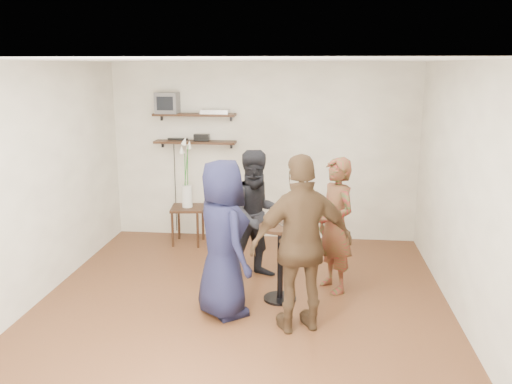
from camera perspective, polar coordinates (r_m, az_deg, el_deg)
room at (r=5.57m, az=-1.61°, el=0.21°), size 4.58×5.08×2.68m
shelf_upper at (r=7.98m, az=-6.50°, el=8.09°), size 1.20×0.25×0.04m
shelf_lower at (r=8.02m, az=-6.43°, el=5.24°), size 1.20×0.25×0.04m
crt_monitor at (r=8.06m, az=-9.29°, el=9.25°), size 0.32×0.30×0.30m
dvd_deck at (r=7.91m, az=-4.32°, el=8.44°), size 0.40×0.24×0.06m
radio at (r=7.99m, az=-5.75°, el=5.72°), size 0.22×0.10×0.10m
power_strip at (r=8.13m, az=-8.23°, el=5.53°), size 0.30×0.05×0.03m
side_table at (r=7.92m, az=-7.21°, el=-2.20°), size 0.51×0.51×0.55m
vase_lilies at (r=7.82m, az=-7.31°, el=0.76°), size 0.20×0.21×1.04m
drinks_table at (r=5.97m, az=2.57°, el=-6.39°), size 0.47×0.47×0.86m
wine_glass_fl at (r=5.80m, az=1.84°, el=-2.28°), size 0.07×0.07×0.21m
wine_glass_fr at (r=5.80m, az=3.35°, el=-2.46°), size 0.06×0.06×0.19m
wine_glass_bl at (r=5.91m, az=2.37°, el=-2.14°), size 0.06×0.06×0.19m
wine_glass_br at (r=5.84m, az=2.88°, el=-2.20°), size 0.07×0.07×0.21m
person_plaid at (r=6.22m, az=8.36°, el=-3.49°), size 0.61×0.68×1.56m
person_dark at (r=6.51m, az=0.14°, el=-2.48°), size 0.96×0.89×1.58m
person_navy at (r=5.56m, az=-3.55°, el=-4.94°), size 0.89×0.96×1.65m
person_brown at (r=5.23m, az=4.87°, el=-5.52°), size 1.11×0.77×1.75m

